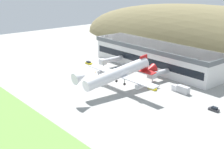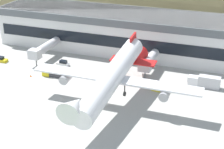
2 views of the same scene
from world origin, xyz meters
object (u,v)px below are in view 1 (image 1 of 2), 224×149
(jetway_1, at_px, (158,73))
(service_car_0, at_px, (152,88))
(service_car_2, at_px, (89,63))
(terminal_building, at_px, (155,55))
(cargo_airplane, at_px, (119,73))
(box_truck, at_px, (107,71))
(service_car_1, at_px, (117,69))
(service_car_3, at_px, (214,109))
(fuel_truck, at_px, (181,89))
(traffic_cone_0, at_px, (95,72))
(jetway_0, at_px, (110,60))

(jetway_1, height_order, service_car_0, jetway_1)
(service_car_2, bearing_deg, jetway_1, 8.94)
(terminal_building, distance_m, cargo_airplane, 41.23)
(box_truck, bearing_deg, service_car_1, 100.66)
(service_car_3, distance_m, fuel_truck, 21.21)
(service_car_3, distance_m, box_truck, 61.46)
(terminal_building, bearing_deg, service_car_3, -25.74)
(jetway_1, distance_m, traffic_cone_0, 34.12)
(service_car_1, bearing_deg, service_car_2, -168.82)
(terminal_building, relative_size, jetway_1, 6.26)
(cargo_airplane, distance_m, box_truck, 25.29)
(service_car_2, distance_m, box_truck, 21.97)
(service_car_0, height_order, fuel_truck, fuel_truck)
(service_car_0, relative_size, box_truck, 0.65)
(jetway_1, bearing_deg, terminal_building, 135.57)
(terminal_building, bearing_deg, jetway_1, -44.43)
(service_car_2, bearing_deg, terminal_building, 39.02)
(service_car_3, bearing_deg, traffic_cone_0, -176.10)
(service_car_1, distance_m, service_car_3, 63.24)
(jetway_1, height_order, service_car_2, jetway_1)
(service_car_0, relative_size, traffic_cone_0, 7.86)
(terminal_building, bearing_deg, cargo_airplane, -69.85)
(terminal_building, distance_m, service_car_0, 35.81)
(terminal_building, relative_size, service_car_0, 17.45)
(box_truck, xyz_separation_m, traffic_cone_0, (-6.31, -2.60, -1.18))
(cargo_airplane, xyz_separation_m, box_truck, (-21.95, 10.80, -6.40))
(service_car_1, height_order, fuel_truck, fuel_truck)
(terminal_building, xyz_separation_m, box_truck, (-7.76, -27.90, -5.93))
(jetway_0, distance_m, fuel_truck, 50.24)
(jetway_1, bearing_deg, traffic_cone_0, -155.62)
(box_truck, bearing_deg, terminal_building, 74.46)
(jetway_0, xyz_separation_m, box_truck, (9.01, -9.96, -2.53))
(service_car_0, bearing_deg, service_car_3, 1.36)
(service_car_1, bearing_deg, jetway_1, 7.20)
(terminal_building, distance_m, traffic_cone_0, 34.33)
(terminal_building, xyz_separation_m, jetway_0, (-16.77, -17.94, -3.39))
(cargo_airplane, height_order, service_car_2, cargo_airplane)
(cargo_airplane, xyz_separation_m, service_car_2, (-43.52, 14.94, -7.19))
(terminal_building, height_order, service_car_1, terminal_building)
(service_car_1, xyz_separation_m, box_truck, (1.52, -8.10, 0.76))
(service_car_2, distance_m, service_car_3, 83.01)
(cargo_airplane, bearing_deg, service_car_3, 18.00)
(cargo_airplane, xyz_separation_m, traffic_cone_0, (-28.26, 8.20, -7.58))
(jetway_1, xyz_separation_m, service_car_1, (-26.11, -3.30, -3.29))
(cargo_airplane, xyz_separation_m, service_car_0, (8.81, 12.10, -7.19))
(box_truck, bearing_deg, cargo_airplane, -26.20)
(box_truck, bearing_deg, service_car_2, 169.13)
(jetway_1, height_order, cargo_airplane, cargo_airplane)
(terminal_building, distance_m, jetway_1, 23.81)
(jetway_1, height_order, box_truck, jetway_1)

